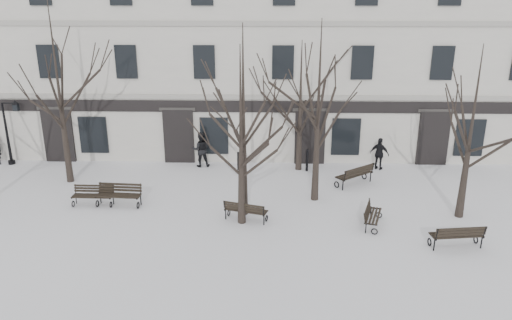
{
  "coord_description": "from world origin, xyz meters",
  "views": [
    {
      "loc": [
        1.31,
        -17.55,
        8.95
      ],
      "look_at": [
        0.76,
        3.0,
        1.86
      ],
      "focal_mm": 35.0,
      "sensor_mm": 36.0,
      "label": 1
    }
  ],
  "objects_px": {
    "bench_2": "(457,235)",
    "bench_4": "(355,174)",
    "tree_3": "(474,113)",
    "bench_5": "(372,215)",
    "tree_1": "(241,116)",
    "bench_0": "(119,194)",
    "bench_1": "(245,210)",
    "bench_3": "(93,195)",
    "tree_2": "(243,100)",
    "lamp_post": "(11,128)"
  },
  "relations": [
    {
      "from": "bench_5",
      "to": "lamp_post",
      "type": "distance_m",
      "value": 19.03
    },
    {
      "from": "bench_2",
      "to": "bench_3",
      "type": "distance_m",
      "value": 14.84
    },
    {
      "from": "bench_1",
      "to": "bench_3",
      "type": "bearing_deg",
      "value": 5.58
    },
    {
      "from": "bench_3",
      "to": "bench_5",
      "type": "height_order",
      "value": "bench_3"
    },
    {
      "from": "bench_2",
      "to": "bench_4",
      "type": "bearing_deg",
      "value": -73.4
    },
    {
      "from": "tree_2",
      "to": "tree_3",
      "type": "bearing_deg",
      "value": -0.3
    },
    {
      "from": "tree_2",
      "to": "bench_2",
      "type": "distance_m",
      "value": 9.37
    },
    {
      "from": "tree_2",
      "to": "bench_2",
      "type": "xyz_separation_m",
      "value": [
        7.85,
        -2.73,
        -4.33
      ]
    },
    {
      "from": "bench_1",
      "to": "bench_2",
      "type": "bearing_deg",
      "value": -177.13
    },
    {
      "from": "bench_4",
      "to": "bench_5",
      "type": "xyz_separation_m",
      "value": [
        -0.05,
        -4.3,
        -0.1
      ]
    },
    {
      "from": "tree_1",
      "to": "tree_3",
      "type": "bearing_deg",
      "value": 5.05
    },
    {
      "from": "tree_3",
      "to": "bench_3",
      "type": "bearing_deg",
      "value": 177.26
    },
    {
      "from": "bench_5",
      "to": "tree_2",
      "type": "bearing_deg",
      "value": 97.18
    },
    {
      "from": "bench_1",
      "to": "bench_3",
      "type": "distance_m",
      "value": 6.83
    },
    {
      "from": "tree_3",
      "to": "bench_1",
      "type": "xyz_separation_m",
      "value": [
        -8.82,
        -0.66,
        -3.91
      ]
    },
    {
      "from": "bench_2",
      "to": "lamp_post",
      "type": "height_order",
      "value": "lamp_post"
    },
    {
      "from": "tree_3",
      "to": "lamp_post",
      "type": "height_order",
      "value": "tree_3"
    },
    {
      "from": "bench_0",
      "to": "lamp_post",
      "type": "height_order",
      "value": "lamp_post"
    },
    {
      "from": "tree_3",
      "to": "bench_0",
      "type": "height_order",
      "value": "tree_3"
    },
    {
      "from": "tree_1",
      "to": "bench_1",
      "type": "bearing_deg",
      "value": 41.54
    },
    {
      "from": "tree_1",
      "to": "bench_0",
      "type": "distance_m",
      "value": 6.83
    },
    {
      "from": "bench_1",
      "to": "bench_5",
      "type": "relative_size",
      "value": 1.06
    },
    {
      "from": "bench_0",
      "to": "tree_2",
      "type": "bearing_deg",
      "value": -3.06
    },
    {
      "from": "tree_3",
      "to": "lamp_post",
      "type": "distance_m",
      "value": 22.41
    },
    {
      "from": "bench_3",
      "to": "tree_2",
      "type": "bearing_deg",
      "value": -5.08
    },
    {
      "from": "tree_1",
      "to": "bench_2",
      "type": "height_order",
      "value": "tree_1"
    },
    {
      "from": "bench_1",
      "to": "bench_0",
      "type": "bearing_deg",
      "value": 3.26
    },
    {
      "from": "tree_1",
      "to": "bench_2",
      "type": "distance_m",
      "value": 9.01
    },
    {
      "from": "tree_1",
      "to": "bench_3",
      "type": "distance_m",
      "value": 7.78
    },
    {
      "from": "tree_1",
      "to": "bench_1",
      "type": "height_order",
      "value": "tree_1"
    },
    {
      "from": "tree_1",
      "to": "bench_0",
      "type": "height_order",
      "value": "tree_1"
    },
    {
      "from": "bench_3",
      "to": "bench_4",
      "type": "distance_m",
      "value": 12.04
    },
    {
      "from": "tree_1",
      "to": "bench_5",
      "type": "xyz_separation_m",
      "value": [
        5.17,
        -0.12,
        -3.97
      ]
    },
    {
      "from": "bench_0",
      "to": "bench_2",
      "type": "bearing_deg",
      "value": -10.25
    },
    {
      "from": "bench_2",
      "to": "lamp_post",
      "type": "xyz_separation_m",
      "value": [
        -20.41,
        8.63,
        1.5
      ]
    },
    {
      "from": "bench_1",
      "to": "tree_3",
      "type": "bearing_deg",
      "value": -158.24
    },
    {
      "from": "tree_1",
      "to": "bench_0",
      "type": "relative_size",
      "value": 3.61
    },
    {
      "from": "tree_3",
      "to": "bench_5",
      "type": "distance_m",
      "value": 5.55
    },
    {
      "from": "bench_3",
      "to": "bench_4",
      "type": "xyz_separation_m",
      "value": [
        11.75,
        2.64,
        0.07
      ]
    },
    {
      "from": "bench_1",
      "to": "bench_2",
      "type": "height_order",
      "value": "bench_2"
    },
    {
      "from": "bench_1",
      "to": "bench_5",
      "type": "distance_m",
      "value": 5.03
    },
    {
      "from": "bench_0",
      "to": "bench_1",
      "type": "distance_m",
      "value": 5.72
    },
    {
      "from": "tree_2",
      "to": "bench_4",
      "type": "relative_size",
      "value": 3.88
    },
    {
      "from": "bench_4",
      "to": "tree_1",
      "type": "bearing_deg",
      "value": 1.1
    },
    {
      "from": "bench_1",
      "to": "bench_3",
      "type": "xyz_separation_m",
      "value": [
        -6.68,
        1.4,
        0.0
      ]
    },
    {
      "from": "tree_2",
      "to": "bench_0",
      "type": "xyz_separation_m",
      "value": [
        -5.46,
        0.69,
        -4.33
      ]
    },
    {
      "from": "bench_2",
      "to": "bench_5",
      "type": "xyz_separation_m",
      "value": [
        -2.74,
        1.77,
        -0.07
      ]
    },
    {
      "from": "bench_3",
      "to": "lamp_post",
      "type": "distance_m",
      "value": 8.07
    },
    {
      "from": "tree_3",
      "to": "bench_4",
      "type": "distance_m",
      "value": 6.35
    },
    {
      "from": "tree_2",
      "to": "bench_1",
      "type": "xyz_separation_m",
      "value": [
        0.09,
        -0.71,
        -4.37
      ]
    }
  ]
}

